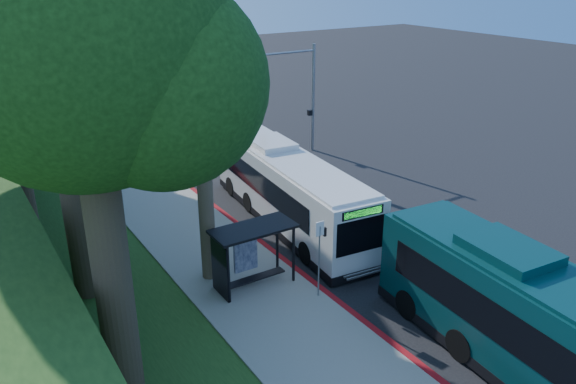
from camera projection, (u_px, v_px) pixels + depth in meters
ground at (348, 218)px, 27.69m from camera, size 140.00×140.00×0.00m
sidewalk at (214, 256)px, 24.02m from camera, size 4.50×70.00×0.12m
red_curb at (312, 282)px, 22.05m from camera, size 0.25×30.00×0.13m
grass_verge at (50, 244)px, 25.09m from camera, size 8.00×70.00×0.06m
bus_shelter at (246, 245)px, 21.15m from camera, size 3.20×1.51×2.55m
stop_sign_pole at (319, 249)px, 20.31m from camera, size 0.35×0.06×3.17m
traffic_signal_pole at (300, 86)px, 35.70m from camera, size 4.10×0.30×7.00m
tree_6 at (86, 56)px, 12.89m from camera, size 7.56×7.20×13.74m
white_bus at (288, 188)px, 26.65m from camera, size 3.80×12.39×3.63m
teal_bus at (555, 336)px, 15.90m from camera, size 3.83×13.12×3.86m
pickup at (282, 161)px, 33.59m from camera, size 3.14×5.37×1.40m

